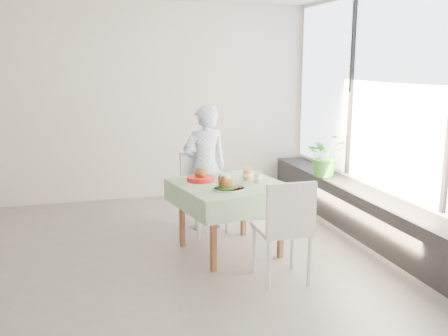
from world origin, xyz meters
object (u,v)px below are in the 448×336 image
object	(u,v)px
juice_cup_orange	(248,174)
potted_plant	(325,155)
main_dish	(227,184)
cafe_table	(230,210)
chair_far	(204,207)
chair_near	(282,249)
diner	(205,167)

from	to	relation	value
juice_cup_orange	potted_plant	world-z (taller)	potted_plant
main_dish	juice_cup_orange	distance (m)	0.46
cafe_table	main_dish	world-z (taller)	main_dish
chair_far	chair_near	distance (m)	1.58
potted_plant	chair_near	bearing A→B (deg)	-126.49
cafe_table	chair_near	distance (m)	0.85
diner	main_dish	world-z (taller)	diner
chair_far	chair_near	size ratio (longest dim) A/B	0.97
main_dish	potted_plant	bearing A→B (deg)	36.57
chair_near	main_dish	xyz separation A→B (m)	(-0.36, 0.54, 0.50)
cafe_table	chair_far	distance (m)	0.78
chair_far	potted_plant	size ratio (longest dim) A/B	1.64
chair_near	juice_cup_orange	distance (m)	1.02
main_dish	potted_plant	world-z (taller)	potted_plant
chair_near	diner	xyz separation A→B (m)	(-0.32, 1.62, 0.45)
main_dish	juice_cup_orange	bearing A→B (deg)	46.24
diner	juice_cup_orange	xyz separation A→B (m)	(0.28, -0.75, 0.07)
cafe_table	diner	world-z (taller)	diner
cafe_table	juice_cup_orange	size ratio (longest dim) A/B	4.08
juice_cup_orange	cafe_table	bearing A→B (deg)	-159.06
chair_far	potted_plant	xyz separation A→B (m)	(1.68, 0.25, 0.50)
chair_near	main_dish	distance (m)	0.82
chair_far	potted_plant	bearing A→B (deg)	8.43
cafe_table	juice_cup_orange	world-z (taller)	juice_cup_orange
chair_near	diner	distance (m)	1.71
juice_cup_orange	chair_near	bearing A→B (deg)	-87.28
chair_near	main_dish	size ratio (longest dim) A/B	3.01
chair_near	cafe_table	bearing A→B (deg)	108.33
cafe_table	juice_cup_orange	distance (m)	0.42
cafe_table	main_dish	xyz separation A→B (m)	(-0.10, -0.25, 0.34)
chair_far	diner	distance (m)	0.47
diner	main_dish	size ratio (longest dim) A/B	4.68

